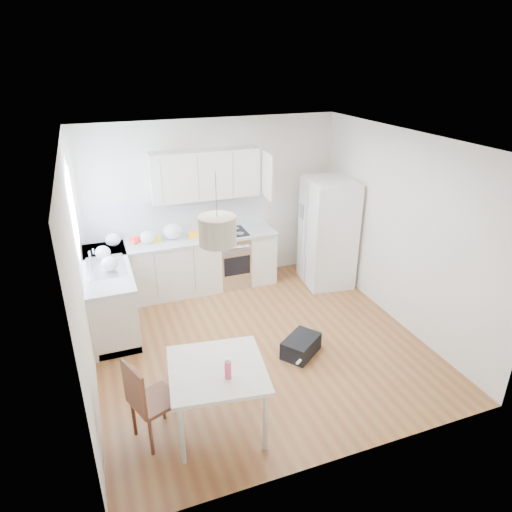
{
  "coord_description": "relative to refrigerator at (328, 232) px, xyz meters",
  "views": [
    {
      "loc": [
        -1.85,
        -4.84,
        3.6
      ],
      "look_at": [
        0.11,
        0.4,
        1.1
      ],
      "focal_mm": 32.0,
      "sensor_mm": 36.0,
      "label": 1
    }
  ],
  "objects": [
    {
      "name": "backsplash_back",
      "position": [
        -2.34,
        0.76,
        0.33
      ],
      "size": [
        3.0,
        0.01,
        0.58
      ],
      "primitive_type": "cube",
      "color": "white",
      "rests_on": "wall_back"
    },
    {
      "name": "gym_bag",
      "position": [
        -1.31,
        -1.77,
        -0.76
      ],
      "size": [
        0.62,
        0.58,
        0.24
      ],
      "primitive_type": "cube",
      "rotation": [
        0.0,
        0.0,
        0.63
      ],
      "color": "black",
      "rests_on": "floor"
    },
    {
      "name": "drink_bottle",
      "position": [
        -2.6,
        -2.79,
        -0.02
      ],
      "size": [
        0.08,
        0.08,
        0.23
      ],
      "primitive_type": "cylinder",
      "rotation": [
        0.0,
        0.0,
        -0.38
      ],
      "color": "#E74067",
      "rests_on": "dining_table"
    },
    {
      "name": "backsplash_left",
      "position": [
        -3.83,
        -0.13,
        0.33
      ],
      "size": [
        0.01,
        1.8,
        0.58
      ],
      "primitive_type": "cube",
      "color": "white",
      "rests_on": "wall_left"
    },
    {
      "name": "wall_left",
      "position": [
        -3.84,
        -1.33,
        0.47
      ],
      "size": [
        0.0,
        4.2,
        4.2
      ],
      "primitive_type": "plane",
      "rotation": [
        1.57,
        0.0,
        1.57
      ],
      "color": "beige",
      "rests_on": "floor"
    },
    {
      "name": "pendant_lamp",
      "position": [
        -2.6,
        -2.58,
        1.3
      ],
      "size": [
        0.42,
        0.42,
        0.26
      ],
      "primitive_type": "cylinder",
      "rotation": [
        0.0,
        0.0,
        -0.34
      ],
      "color": "#BDAD91",
      "rests_on": "ceiling"
    },
    {
      "name": "dining_chair",
      "position": [
        -3.28,
        -2.52,
        -0.41
      ],
      "size": [
        0.52,
        0.52,
        0.96
      ],
      "primitive_type": null,
      "rotation": [
        0.0,
        0.0,
        0.37
      ],
      "color": "#462515",
      "rests_on": "floor"
    },
    {
      "name": "grocery_bag_a",
      "position": [
        -3.37,
        0.55,
        0.14
      ],
      "size": [
        0.23,
        0.19,
        0.21
      ],
      "primitive_type": "ellipsoid",
      "color": "white",
      "rests_on": "counter_back"
    },
    {
      "name": "grocery_bag_d",
      "position": [
        -3.55,
        0.12,
        0.13
      ],
      "size": [
        0.21,
        0.18,
        0.19
      ],
      "primitive_type": "ellipsoid",
      "color": "white",
      "rests_on": "counter_back"
    },
    {
      "name": "snack_orange",
      "position": [
        -2.16,
        0.46,
        0.09
      ],
      "size": [
        0.17,
        0.12,
        0.11
      ],
      "primitive_type": "cube",
      "rotation": [
        0.0,
        0.0,
        -0.11
      ],
      "color": "orange",
      "rests_on": "counter_back"
    },
    {
      "name": "counter_back",
      "position": [
        -2.34,
        0.47,
        0.02
      ],
      "size": [
        3.02,
        0.64,
        0.04
      ],
      "primitive_type": "cube",
      "color": "#A9ACAE",
      "rests_on": "cabinets_back"
    },
    {
      "name": "counter_left",
      "position": [
        -3.54,
        -0.13,
        0.02
      ],
      "size": [
        0.64,
        1.82,
        0.04
      ],
      "primitive_type": "cube",
      "color": "#A9ACAE",
      "rests_on": "cabinets_left"
    },
    {
      "name": "floor",
      "position": [
        -1.74,
        -1.33,
        -0.88
      ],
      "size": [
        4.2,
        4.2,
        0.0
      ],
      "primitive_type": "plane",
      "color": "brown",
      "rests_on": "ground"
    },
    {
      "name": "cabinets_left",
      "position": [
        -3.54,
        -0.13,
        -0.44
      ],
      "size": [
        0.6,
        1.8,
        0.88
      ],
      "primitive_type": "cube",
      "color": "silver",
      "rests_on": "floor"
    },
    {
      "name": "grocery_bag_c",
      "position": [
        -2.48,
        0.51,
        0.17
      ],
      "size": [
        0.29,
        0.25,
        0.26
      ],
      "primitive_type": "ellipsoid",
      "color": "white",
      "rests_on": "counter_back"
    },
    {
      "name": "ceiling",
      "position": [
        -1.74,
        -1.33,
        1.82
      ],
      "size": [
        4.2,
        4.2,
        0.0
      ],
      "primitive_type": "plane",
      "rotation": [
        3.14,
        0.0,
        0.0
      ],
      "color": "white",
      "rests_on": "wall_back"
    },
    {
      "name": "snack_red",
      "position": [
        -3.05,
        0.56,
        0.09
      ],
      "size": [
        0.17,
        0.16,
        0.1
      ],
      "primitive_type": "cube",
      "rotation": [
        0.0,
        0.0,
        0.68
      ],
      "color": "red",
      "rests_on": "counter_back"
    },
    {
      "name": "grocery_bag_b",
      "position": [
        -2.87,
        0.46,
        0.14
      ],
      "size": [
        0.23,
        0.19,
        0.2
      ],
      "primitive_type": "ellipsoid",
      "color": "white",
      "rests_on": "counter_back"
    },
    {
      "name": "wall_right",
      "position": [
        0.36,
        -1.33,
        0.47
      ],
      "size": [
        0.0,
        4.2,
        4.2
      ],
      "primitive_type": "plane",
      "rotation": [
        1.57,
        0.0,
        -1.57
      ],
      "color": "beige",
      "rests_on": "floor"
    },
    {
      "name": "dining_table",
      "position": [
        -2.66,
        -2.61,
        -0.22
      ],
      "size": [
        1.07,
        1.07,
        0.75
      ],
      "rotation": [
        0.0,
        0.0,
        -0.14
      ],
      "color": "beige",
      "rests_on": "floor"
    },
    {
      "name": "window_glassblock",
      "position": [
        -3.82,
        -0.18,
        0.87
      ],
      "size": [
        0.02,
        1.0,
        1.0
      ],
      "primitive_type": "cube",
      "color": "#BFE0F9",
      "rests_on": "wall_left"
    },
    {
      "name": "grocery_bag_e",
      "position": [
        -3.49,
        -0.32,
        0.14
      ],
      "size": [
        0.23,
        0.19,
        0.2
      ],
      "primitive_type": "ellipsoid",
      "color": "white",
      "rests_on": "counter_left"
    },
    {
      "name": "upper_cabinets",
      "position": [
        -1.89,
        0.61,
        0.99
      ],
      "size": [
        1.7,
        0.32,
        0.75
      ],
      "primitive_type": "cube",
      "color": "silver",
      "rests_on": "wall_back"
    },
    {
      "name": "cabinets_back",
      "position": [
        -2.34,
        0.47,
        -0.44
      ],
      "size": [
        3.0,
        0.6,
        0.88
      ],
      "primitive_type": "cube",
      "color": "silver",
      "rests_on": "floor"
    },
    {
      "name": "wall_back",
      "position": [
        -1.74,
        0.77,
        0.47
      ],
      "size": [
        4.2,
        0.0,
        4.2
      ],
      "primitive_type": "plane",
      "rotation": [
        1.57,
        0.0,
        0.0
      ],
      "color": "beige",
      "rests_on": "floor"
    },
    {
      "name": "sink",
      "position": [
        -3.54,
        -0.18,
        0.03
      ],
      "size": [
        0.5,
        0.8,
        0.16
      ],
      "primitive_type": null,
      "color": "silver",
      "rests_on": "counter_left"
    },
    {
      "name": "refrigerator",
      "position": [
        0.0,
        0.0,
        0.0
      ],
      "size": [
        0.94,
        0.97,
        1.77
      ],
      "primitive_type": null,
      "rotation": [
        0.0,
        0.0,
        -0.11
      ],
      "color": "white",
      "rests_on": "floor"
    },
    {
      "name": "range_oven",
      "position": [
        -1.54,
        0.47,
        -0.44
      ],
      "size": [
        0.5,
        0.61,
        0.88
      ],
      "primitive_type": null,
      "color": "silver",
      "rests_on": "floor"
    },
    {
      "name": "snack_yellow",
      "position": [
        -2.75,
        0.47,
        0.09
      ],
      "size": [
        0.15,
        0.1,
        0.1
      ],
      "primitive_type": "cube",
      "rotation": [
        0.0,
        0.0,
        -0.03
      ],
      "color": "gold",
      "rests_on": "counter_back"
    }
  ]
}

